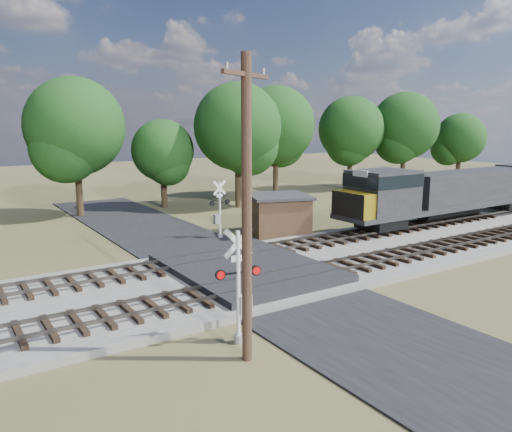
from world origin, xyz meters
TOP-DOWN VIEW (x-y plane):
  - ground at (0.00, 0.00)m, footprint 160.00×160.00m
  - ballast_bed at (10.00, 0.50)m, footprint 140.00×10.00m
  - road at (0.00, 0.00)m, footprint 7.00×60.00m
  - crossing_panel at (0.00, 0.50)m, footprint 7.00×9.00m
  - track_near at (3.12, -2.00)m, footprint 140.00×2.60m
  - track_far at (3.12, 3.00)m, footprint 140.00×2.60m
  - crossing_signal_near at (-4.35, -6.09)m, footprint 1.69×0.43m
  - crossing_signal_far at (2.94, 8.67)m, footprint 1.60×0.36m
  - utility_pole at (-4.85, -7.32)m, footprint 2.24×1.11m
  - equipment_shed at (7.12, 7.60)m, footprint 5.23×5.23m
  - treeline at (6.11, 21.33)m, footprint 84.20×11.82m

SIDE VIEW (x-z plane):
  - ground at x=0.00m, z-range 0.00..0.00m
  - road at x=0.00m, z-range 0.00..0.08m
  - ballast_bed at x=10.00m, z-range 0.00..0.30m
  - crossing_panel at x=0.00m, z-range 0.01..0.62m
  - track_near at x=3.12m, z-range 0.25..0.58m
  - track_far at x=3.12m, z-range 0.25..0.58m
  - equipment_shed at x=7.12m, z-range 0.02..2.82m
  - crossing_signal_far at x=2.94m, z-range -0.33..3.63m
  - crossing_signal_near at x=-4.35m, z-range -0.35..3.86m
  - utility_pole at x=-4.85m, z-range 0.29..10.09m
  - treeline at x=6.11m, z-range 1.27..12.84m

